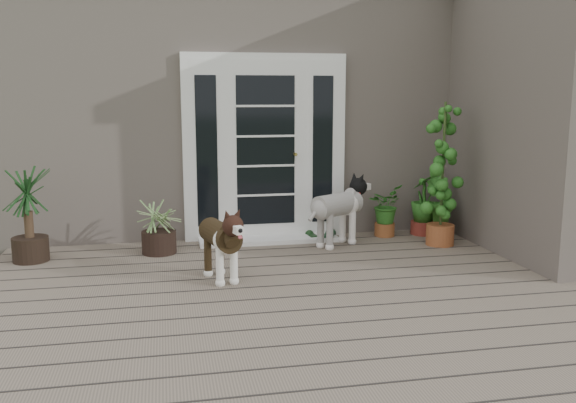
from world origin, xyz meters
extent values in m
cube|color=#6B5B4C|center=(0.00, 0.40, 0.06)|extent=(6.20, 4.60, 0.12)
cube|color=#665E54|center=(0.00, 4.65, 1.55)|extent=(7.40, 4.00, 3.10)
cube|color=#665E54|center=(2.90, 1.50, 1.55)|extent=(1.60, 2.40, 3.10)
cube|color=white|center=(-0.20, 2.60, 1.19)|extent=(1.90, 0.14, 2.15)
cube|color=white|center=(-0.20, 2.40, 0.14)|extent=(1.60, 0.40, 0.05)
imported|color=#245A19|center=(1.22, 2.40, 0.39)|extent=(0.59, 0.59, 0.53)
imported|color=#23631C|center=(1.82, 2.21, 0.38)|extent=(0.49, 0.49, 0.53)
imported|color=#184C15|center=(1.71, 2.40, 0.42)|extent=(0.54, 0.54, 0.59)
camera|label=1|loc=(-1.36, -4.47, 1.82)|focal=38.41mm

